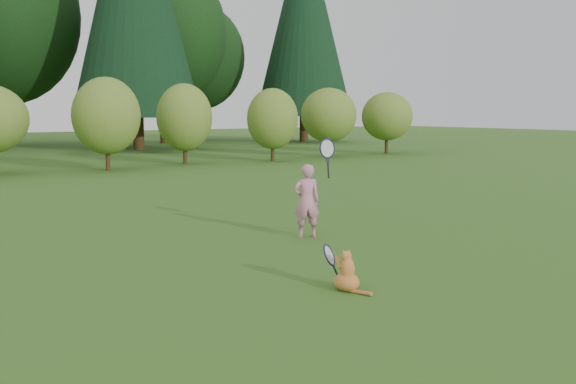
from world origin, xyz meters
TOP-DOWN VIEW (x-y plane):
  - ground at (0.00, 0.00)m, footprint 100.00×100.00m
  - shrub_row at (0.00, 13.00)m, footprint 28.00×3.00m
  - child at (0.64, 0.96)m, footprint 0.62×0.38m
  - cat at (-0.63, -1.48)m, footprint 0.34×0.63m
  - tennis_ball at (0.97, 1.51)m, footprint 0.08×0.08m

SIDE VIEW (x-z plane):
  - ground at x=0.00m, z-range 0.00..0.00m
  - cat at x=-0.63m, z-range -0.06..0.49m
  - child at x=0.64m, z-range -0.24..1.34m
  - tennis_ball at x=0.97m, z-range 0.60..0.67m
  - shrub_row at x=0.00m, z-range 0.00..2.80m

